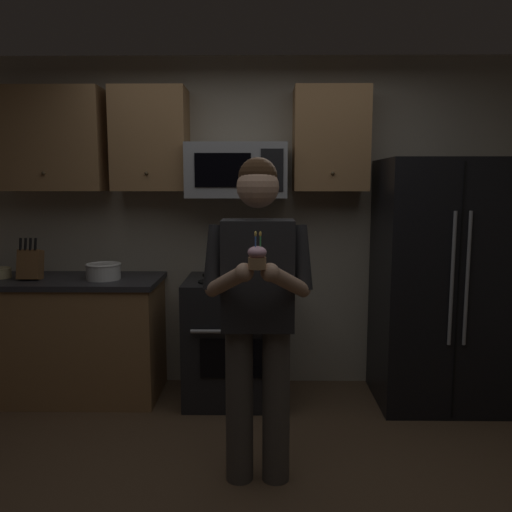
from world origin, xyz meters
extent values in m
plane|color=brown|center=(0.00, 0.00, 0.00)|extent=(6.00, 6.00, 0.00)
cube|color=#B7AD99|center=(0.00, 1.75, 1.30)|extent=(4.40, 0.10, 2.60)
cube|color=black|center=(-0.15, 1.36, 0.46)|extent=(0.76, 0.66, 0.92)
cube|color=black|center=(-0.15, 1.02, 0.42)|extent=(0.48, 0.01, 0.28)
cylinder|color=#99999E|center=(-0.15, 1.00, 0.62)|extent=(0.60, 0.03, 0.03)
cylinder|color=black|center=(-0.33, 1.22, 0.93)|extent=(0.18, 0.18, 0.01)
cylinder|color=black|center=(0.03, 1.22, 0.93)|extent=(0.18, 0.18, 0.01)
cylinder|color=black|center=(-0.33, 1.50, 0.93)|extent=(0.18, 0.18, 0.01)
cylinder|color=black|center=(0.03, 1.50, 0.93)|extent=(0.18, 0.18, 0.01)
cube|color=#9EA0A5|center=(-0.15, 1.48, 1.72)|extent=(0.74, 0.40, 0.40)
cube|color=black|center=(-0.24, 1.28, 1.72)|extent=(0.40, 0.01, 0.24)
cube|color=black|center=(0.11, 1.28, 1.72)|extent=(0.16, 0.01, 0.30)
cube|color=black|center=(1.35, 1.32, 0.90)|extent=(0.90, 0.72, 1.80)
cylinder|color=gray|center=(1.30, 0.94, 1.00)|extent=(0.02, 0.02, 0.90)
cylinder|color=gray|center=(1.40, 0.94, 1.00)|extent=(0.02, 0.02, 0.90)
cube|color=black|center=(1.35, 0.95, 0.90)|extent=(0.01, 0.01, 1.74)
cube|color=#9E7247|center=(-1.55, 1.53, 1.95)|extent=(0.80, 0.34, 0.76)
sphere|color=brown|center=(-1.55, 1.35, 1.70)|extent=(0.03, 0.03, 0.03)
cube|color=#9E7247|center=(-0.80, 1.53, 1.95)|extent=(0.55, 0.34, 0.76)
sphere|color=brown|center=(-0.80, 1.35, 1.70)|extent=(0.03, 0.03, 0.03)
cube|color=#9E7247|center=(0.55, 1.53, 1.95)|extent=(0.55, 0.34, 0.76)
sphere|color=brown|center=(0.55, 1.35, 1.70)|extent=(0.03, 0.03, 0.03)
cube|color=#9E7247|center=(-1.45, 1.38, 0.44)|extent=(1.40, 0.62, 0.88)
cube|color=#2D2D33|center=(-1.45, 1.38, 0.90)|extent=(1.44, 0.66, 0.04)
cube|color=brown|center=(-1.68, 1.33, 1.03)|extent=(0.16, 0.15, 0.24)
cylinder|color=black|center=(-1.73, 1.31, 1.19)|extent=(0.02, 0.04, 0.09)
cylinder|color=black|center=(-1.70, 1.31, 1.19)|extent=(0.02, 0.04, 0.09)
cylinder|color=black|center=(-1.66, 1.31, 1.19)|extent=(0.02, 0.04, 0.09)
cylinder|color=black|center=(-1.62, 1.31, 1.19)|extent=(0.02, 0.04, 0.09)
cylinder|color=white|center=(-1.14, 1.34, 0.98)|extent=(0.25, 0.25, 0.11)
torus|color=white|center=(-1.14, 1.34, 1.03)|extent=(0.26, 0.26, 0.01)
cylinder|color=beige|center=(-1.93, 1.38, 0.96)|extent=(0.16, 0.16, 0.07)
torus|color=beige|center=(-1.93, 1.38, 0.99)|extent=(0.17, 0.17, 0.01)
cylinder|color=#4C4742|center=(-0.08, 0.23, 0.43)|extent=(0.15, 0.15, 0.86)
cylinder|color=#4C4742|center=(0.12, 0.23, 0.43)|extent=(0.15, 0.15, 0.86)
cube|color=#262628|center=(0.02, 0.23, 1.15)|extent=(0.38, 0.22, 0.58)
sphere|color=tan|center=(0.02, 0.23, 1.61)|extent=(0.22, 0.22, 0.22)
sphere|color=#382314|center=(0.02, 0.24, 1.66)|extent=(0.20, 0.20, 0.20)
cylinder|color=#262628|center=(-0.21, 0.20, 1.25)|extent=(0.15, 0.18, 0.35)
cylinder|color=tan|center=(-0.13, 0.04, 1.15)|extent=(0.26, 0.33, 0.21)
sphere|color=tan|center=(-0.04, -0.09, 1.22)|extent=(0.09, 0.09, 0.09)
cylinder|color=#262628|center=(0.24, 0.20, 1.25)|extent=(0.15, 0.18, 0.35)
cylinder|color=tan|center=(0.17, 0.04, 1.15)|extent=(0.26, 0.33, 0.21)
sphere|color=tan|center=(0.08, -0.09, 1.22)|extent=(0.09, 0.09, 0.09)
cylinder|color=#A87F56|center=(0.02, -0.11, 1.26)|extent=(0.08, 0.08, 0.06)
ellipsoid|color=#F2B2CC|center=(0.02, -0.11, 1.31)|extent=(0.09, 0.09, 0.06)
cylinder|color=#4CBF66|center=(0.03, -0.11, 1.36)|extent=(0.01, 0.01, 0.06)
ellipsoid|color=#FFD159|center=(0.03, -0.11, 1.40)|extent=(0.01, 0.01, 0.02)
cylinder|color=#F2D84C|center=(0.01, -0.10, 1.36)|extent=(0.01, 0.01, 0.06)
ellipsoid|color=#FFD159|center=(0.01, -0.10, 1.40)|extent=(0.01, 0.01, 0.02)
cylinder|color=#4C7FE5|center=(0.01, -0.13, 1.36)|extent=(0.01, 0.01, 0.06)
ellipsoid|color=#FFD159|center=(0.01, -0.13, 1.40)|extent=(0.01, 0.01, 0.02)
camera|label=1|loc=(0.04, -2.51, 1.63)|focal=37.08mm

